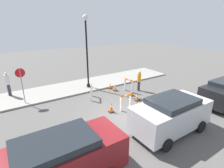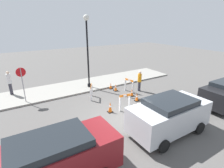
{
  "view_description": "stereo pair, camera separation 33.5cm",
  "coord_description": "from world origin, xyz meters",
  "px_view_note": "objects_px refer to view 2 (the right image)",
  "views": [
    {
      "loc": [
        -5.37,
        -7.13,
        5.2
      ],
      "look_at": [
        1.18,
        2.83,
        1.0
      ],
      "focal_mm": 28.0,
      "sensor_mm": 36.0,
      "label": 1
    },
    {
      "loc": [
        -5.09,
        -7.31,
        5.2
      ],
      "look_at": [
        1.18,
        2.83,
        1.0
      ],
      "focal_mm": 28.0,
      "sensor_mm": 36.0,
      "label": 2
    }
  ],
  "objects_px": {
    "parked_car_0": "(51,159)",
    "parked_car_1": "(169,114)",
    "streetlamp_post": "(87,43)",
    "person_worker": "(140,80)",
    "stop_sign": "(22,79)",
    "person_pedestrian": "(9,82)"
  },
  "relations": [
    {
      "from": "person_worker",
      "to": "streetlamp_post",
      "type": "bearing_deg",
      "value": -49.33
    },
    {
      "from": "person_worker",
      "to": "person_pedestrian",
      "type": "bearing_deg",
      "value": -34.02
    },
    {
      "from": "person_worker",
      "to": "parked_car_0",
      "type": "xyz_separation_m",
      "value": [
        -8.05,
        -5.09,
        0.1
      ]
    },
    {
      "from": "streetlamp_post",
      "to": "person_pedestrian",
      "type": "distance_m",
      "value": 6.42
    },
    {
      "from": "parked_car_0",
      "to": "parked_car_1",
      "type": "distance_m",
      "value": 5.59
    },
    {
      "from": "streetlamp_post",
      "to": "parked_car_1",
      "type": "bearing_deg",
      "value": -85.13
    },
    {
      "from": "stop_sign",
      "to": "person_worker",
      "type": "height_order",
      "value": "stop_sign"
    },
    {
      "from": "parked_car_1",
      "to": "parked_car_0",
      "type": "bearing_deg",
      "value": -180.0
    },
    {
      "from": "parked_car_0",
      "to": "parked_car_1",
      "type": "relative_size",
      "value": 1.12
    },
    {
      "from": "streetlamp_post",
      "to": "stop_sign",
      "type": "relative_size",
      "value": 2.38
    },
    {
      "from": "stop_sign",
      "to": "person_worker",
      "type": "relative_size",
      "value": 1.44
    },
    {
      "from": "streetlamp_post",
      "to": "stop_sign",
      "type": "height_order",
      "value": "streetlamp_post"
    },
    {
      "from": "stop_sign",
      "to": "parked_car_0",
      "type": "xyz_separation_m",
      "value": [
        0.0,
        -7.38,
        -0.7
      ]
    },
    {
      "from": "streetlamp_post",
      "to": "person_worker",
      "type": "xyz_separation_m",
      "value": [
        3.13,
        -2.73,
        -2.83
      ]
    },
    {
      "from": "person_pedestrian",
      "to": "parked_car_1",
      "type": "relative_size",
      "value": 0.44
    },
    {
      "from": "person_pedestrian",
      "to": "person_worker",
      "type": "bearing_deg",
      "value": 139.16
    },
    {
      "from": "parked_car_0",
      "to": "parked_car_1",
      "type": "xyz_separation_m",
      "value": [
        5.59,
        0.0,
        0.01
      ]
    },
    {
      "from": "person_worker",
      "to": "parked_car_0",
      "type": "bearing_deg",
      "value": 24.13
    },
    {
      "from": "streetlamp_post",
      "to": "parked_car_0",
      "type": "height_order",
      "value": "streetlamp_post"
    },
    {
      "from": "parked_car_0",
      "to": "parked_car_1",
      "type": "height_order",
      "value": "parked_car_1"
    },
    {
      "from": "person_pedestrian",
      "to": "parked_car_1",
      "type": "bearing_deg",
      "value": 109.07
    },
    {
      "from": "person_worker",
      "to": "parked_car_0",
      "type": "relative_size",
      "value": 0.36
    }
  ]
}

